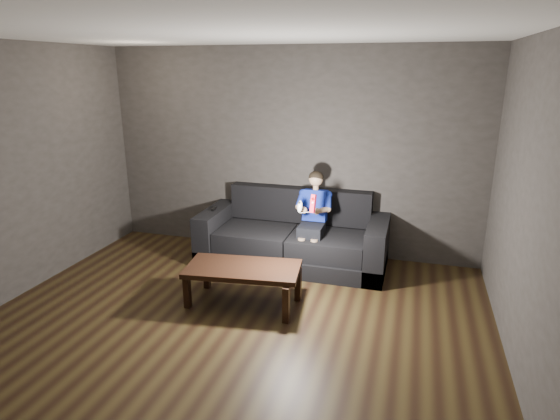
% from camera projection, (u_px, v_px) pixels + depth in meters
% --- Properties ---
extents(floor, '(5.00, 5.00, 0.00)m').
position_uv_depth(floor, '(216.00, 346.00, 4.24)').
color(floor, black).
rests_on(floor, ground).
extents(back_wall, '(5.00, 0.04, 2.70)m').
position_uv_depth(back_wall, '(289.00, 153.00, 6.15)').
color(back_wall, '#36322F').
rests_on(back_wall, ground).
extents(right_wall, '(0.04, 5.00, 2.70)m').
position_uv_depth(right_wall, '(547.00, 232.00, 3.18)').
color(right_wall, '#36322F').
rests_on(right_wall, ground).
extents(ceiling, '(5.00, 5.00, 0.02)m').
position_uv_depth(ceiling, '(202.00, 28.00, 3.46)').
color(ceiling, silver).
rests_on(ceiling, back_wall).
extents(sofa, '(2.35, 1.02, 0.91)m').
position_uv_depth(sofa, '(294.00, 240.00, 6.00)').
color(sofa, black).
rests_on(sofa, floor).
extents(child, '(0.44, 0.54, 1.07)m').
position_uv_depth(child, '(313.00, 211.00, 5.74)').
color(child, black).
rests_on(child, sofa).
extents(wii_remote_red, '(0.07, 0.09, 0.21)m').
position_uv_depth(wii_remote_red, '(313.00, 203.00, 5.27)').
color(wii_remote_red, '#EF203B').
rests_on(wii_remote_red, child).
extents(nunchuk_white, '(0.07, 0.09, 0.15)m').
position_uv_depth(nunchuk_white, '(300.00, 206.00, 5.33)').
color(nunchuk_white, white).
rests_on(nunchuk_white, child).
extents(wii_remote_black, '(0.06, 0.15, 0.03)m').
position_uv_depth(wii_remote_black, '(214.00, 209.00, 6.10)').
color(wii_remote_black, black).
rests_on(wii_remote_black, sofa).
extents(coffee_table, '(1.24, 0.73, 0.43)m').
position_uv_depth(coffee_table, '(243.00, 272.00, 4.90)').
color(coffee_table, black).
rests_on(coffee_table, floor).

